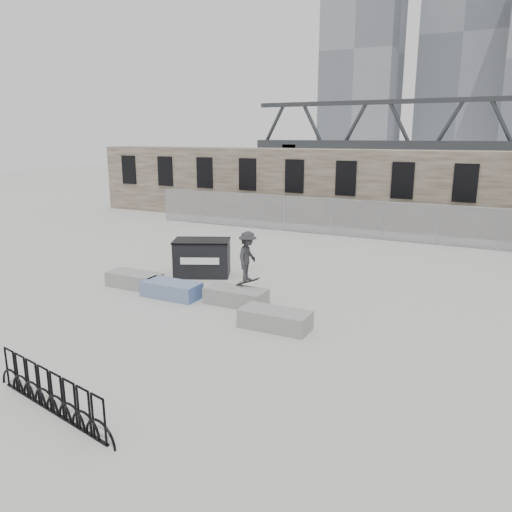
{
  "coord_description": "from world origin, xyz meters",
  "views": [
    {
      "loc": [
        8.39,
        -13.21,
        5.34
      ],
      "look_at": [
        0.93,
        1.61,
        1.3
      ],
      "focal_mm": 35.0,
      "sensor_mm": 36.0,
      "label": 1
    }
  ],
  "objects_px": {
    "planter_offset": "(275,319)",
    "dumpster": "(202,257)",
    "planter_center_left": "(171,289)",
    "bike_rack": "(51,392)",
    "skateboarder": "(248,257)",
    "planter_center_right": "(236,296)",
    "planter_far_left": "(135,279)"
  },
  "relations": [
    {
      "from": "planter_offset",
      "to": "dumpster",
      "type": "xyz_separation_m",
      "value": [
        -4.82,
        3.72,
        0.43
      ]
    },
    {
      "from": "planter_center_left",
      "to": "bike_rack",
      "type": "relative_size",
      "value": 0.5
    },
    {
      "from": "planter_center_left",
      "to": "skateboarder",
      "type": "bearing_deg",
      "value": 16.98
    },
    {
      "from": "planter_center_right",
      "to": "skateboarder",
      "type": "distance_m",
      "value": 1.32
    },
    {
      "from": "planter_far_left",
      "to": "bike_rack",
      "type": "relative_size",
      "value": 0.5
    },
    {
      "from": "skateboarder",
      "to": "planter_offset",
      "type": "bearing_deg",
      "value": -140.3
    },
    {
      "from": "skateboarder",
      "to": "planter_center_left",
      "type": "bearing_deg",
      "value": 100.88
    },
    {
      "from": "planter_center_right",
      "to": "skateboarder",
      "type": "relative_size",
      "value": 1.1
    },
    {
      "from": "planter_offset",
      "to": "skateboarder",
      "type": "xyz_separation_m",
      "value": [
        -1.78,
        1.73,
        1.24
      ]
    },
    {
      "from": "planter_center_left",
      "to": "dumpster",
      "type": "relative_size",
      "value": 0.8
    },
    {
      "from": "planter_center_right",
      "to": "dumpster",
      "type": "distance_m",
      "value": 3.74
    },
    {
      "from": "planter_far_left",
      "to": "planter_offset",
      "type": "distance_m",
      "value": 6.31
    },
    {
      "from": "planter_far_left",
      "to": "planter_center_left",
      "type": "xyz_separation_m",
      "value": [
        1.88,
        -0.37,
        0.0
      ]
    },
    {
      "from": "dumpster",
      "to": "skateboarder",
      "type": "bearing_deg",
      "value": -58.1
    },
    {
      "from": "planter_offset",
      "to": "bike_rack",
      "type": "xyz_separation_m",
      "value": [
        -2.08,
        -6.01,
        0.15
      ]
    },
    {
      "from": "planter_center_right",
      "to": "bike_rack",
      "type": "bearing_deg",
      "value": -90.7
    },
    {
      "from": "dumpster",
      "to": "skateboarder",
      "type": "xyz_separation_m",
      "value": [
        3.05,
        -1.99,
        0.81
      ]
    },
    {
      "from": "planter_center_left",
      "to": "planter_center_right",
      "type": "height_order",
      "value": "same"
    },
    {
      "from": "planter_offset",
      "to": "bike_rack",
      "type": "distance_m",
      "value": 6.36
    },
    {
      "from": "planter_offset",
      "to": "skateboarder",
      "type": "height_order",
      "value": "skateboarder"
    },
    {
      "from": "planter_far_left",
      "to": "planter_center_right",
      "type": "bearing_deg",
      "value": -0.23
    },
    {
      "from": "bike_rack",
      "to": "skateboarder",
      "type": "bearing_deg",
      "value": 87.73
    },
    {
      "from": "skateboarder",
      "to": "bike_rack",
      "type": "bearing_deg",
      "value": 171.63
    },
    {
      "from": "planter_offset",
      "to": "bike_rack",
      "type": "relative_size",
      "value": 0.5
    },
    {
      "from": "planter_center_left",
      "to": "planter_offset",
      "type": "bearing_deg",
      "value": -12.64
    },
    {
      "from": "dumpster",
      "to": "skateboarder",
      "type": "height_order",
      "value": "skateboarder"
    },
    {
      "from": "planter_center_right",
      "to": "planter_offset",
      "type": "distance_m",
      "value": 2.38
    },
    {
      "from": "planter_center_right",
      "to": "skateboarder",
      "type": "bearing_deg",
      "value": 62.58
    },
    {
      "from": "dumpster",
      "to": "bike_rack",
      "type": "height_order",
      "value": "dumpster"
    },
    {
      "from": "planter_offset",
      "to": "dumpster",
      "type": "bearing_deg",
      "value": 142.35
    },
    {
      "from": "planter_center_left",
      "to": "planter_center_right",
      "type": "relative_size",
      "value": 1.0
    },
    {
      "from": "planter_center_right",
      "to": "planter_center_left",
      "type": "bearing_deg",
      "value": -171.32
    }
  ]
}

